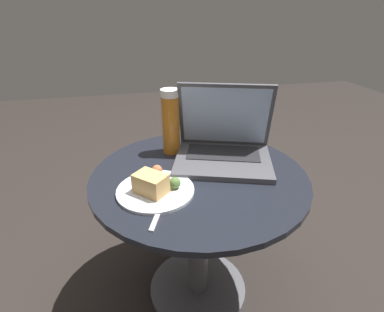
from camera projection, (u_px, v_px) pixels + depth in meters
The scene contains 6 objects.
ground_plane at pixel (198, 288), 1.18m from camera, with size 6.00×6.00×0.00m, color black.
table at pixel (199, 209), 1.01m from camera, with size 0.68×0.68×0.52m.
laptop at pixel (224, 145), 1.01m from camera, with size 0.38×0.34×0.26m.
beer_glass at pixel (171, 122), 1.03m from camera, with size 0.06×0.06×0.23m.
snack_plate at pixel (155, 187), 0.84m from camera, with size 0.22×0.22×0.07m.
fork at pixel (162, 203), 0.80m from camera, with size 0.09×0.18×0.00m.
Camera 1 is at (-0.21, -0.79, 1.00)m, focal length 28.00 mm.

